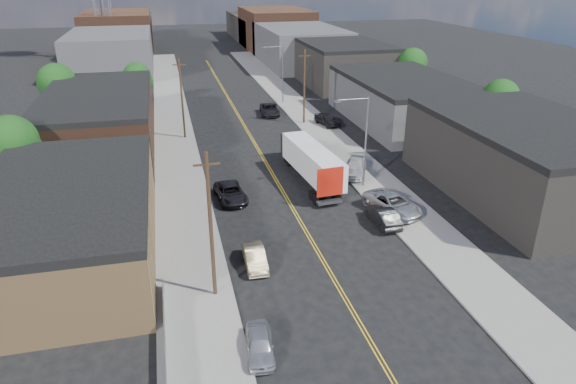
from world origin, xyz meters
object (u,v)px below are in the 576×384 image
car_left_b (255,257)px  car_right_lot_b (355,167)px  car_left_c (231,193)px  car_ahead_truck (269,110)px  car_right_lot_c (327,119)px  car_right_oncoming (383,216)px  car_left_a (260,345)px  semi_truck (308,159)px  car_right_lot_a (392,204)px

car_left_b → car_right_lot_b: 19.93m
car_left_c → car_right_lot_b: size_ratio=1.02×
car_left_c → car_ahead_truck: bearing=66.0°
car_right_lot_c → car_ahead_truck: car_right_lot_c is taller
car_right_oncoming → car_right_lot_c: size_ratio=0.96×
car_left_a → car_right_lot_b: (14.61, 24.14, 0.25)m
semi_truck → car_ahead_truck: (1.22, 25.28, -1.37)m
car_left_a → car_right_lot_b: car_right_lot_b is taller
car_left_c → semi_truck: bearing=17.1°
car_right_oncoming → car_right_lot_c: 29.30m
car_left_c → car_right_oncoming: (11.73, -7.84, 0.02)m
car_right_lot_a → car_left_c: bearing=138.9°
car_right_lot_c → car_right_lot_b: bearing=-111.7°
car_left_a → car_right_lot_b: 28.22m
car_ahead_truck → semi_truck: bearing=-86.2°
car_right_lot_a → car_right_lot_b: bearing=73.7°
semi_truck → car_left_b: size_ratio=3.57×
car_right_lot_a → car_right_lot_b: (0.01, 9.28, -0.06)m
semi_truck → car_right_lot_c: bearing=61.4°
car_left_c → car_right_lot_b: (13.34, 3.11, 0.17)m
car_left_c → car_right_lot_a: size_ratio=0.90×
semi_truck → car_right_lot_b: (4.93, -0.38, -1.25)m
car_left_a → car_right_oncoming: 18.51m
car_right_lot_c → car_left_c: bearing=-140.4°
car_right_oncoming → car_right_lot_c: car_right_lot_c is taller
car_right_lot_a → car_right_lot_b: car_right_lot_a is taller
car_left_b → car_right_oncoming: (11.60, 3.97, 0.07)m
car_right_lot_a → car_left_a: bearing=-150.7°
car_left_a → car_left_c: car_left_c is taller
semi_truck → car_left_b: (-8.28, -15.31, -1.47)m
car_left_c → car_right_lot_c: size_ratio=1.11×
car_left_b → car_right_oncoming: 12.26m
car_right_lot_c → car_ahead_truck: bearing=117.0°
semi_truck → car_left_c: (-8.41, -3.49, -1.42)m
car_left_c → car_ahead_truck: (9.63, 28.78, 0.05)m
car_left_a → car_right_oncoming: bearing=51.6°
semi_truck → car_ahead_truck: bearing=82.1°
car_ahead_truck → car_right_lot_a: bearing=-77.4°
car_right_oncoming → car_right_lot_c: bearing=-99.8°
car_left_a → car_right_oncoming: car_right_oncoming is taller
car_left_a → car_ahead_truck: (10.90, 49.80, 0.13)m
car_left_c → car_right_lot_c: bearing=47.3°
car_right_oncoming → car_right_lot_a: car_right_lot_a is taller
car_left_b → car_left_c: size_ratio=0.78×
car_left_a → car_right_oncoming: (13.00, 13.18, 0.10)m
car_left_b → car_left_c: 11.81m
semi_truck → car_right_oncoming: (3.32, -11.34, -1.40)m
car_right_lot_b → car_right_lot_c: car_right_lot_c is taller
car_left_b → car_right_lot_a: (13.20, 5.65, 0.29)m
car_left_c → car_right_lot_c: 26.55m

